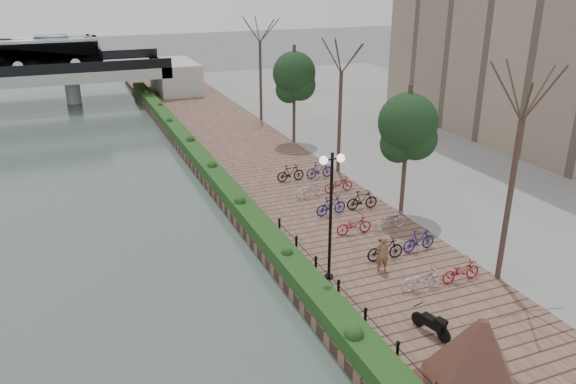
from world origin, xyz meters
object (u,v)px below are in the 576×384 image
motorcycle (431,323)px  pedestrian (382,254)px  granite_monument (478,363)px  lamppost (331,191)px

motorcycle → pedestrian: size_ratio=0.92×
granite_monument → motorcycle: granite_monument is taller
granite_monument → pedestrian: size_ratio=3.01×
granite_monument → motorcycle: size_ratio=3.28×
lamppost → motorcycle: size_ratio=3.76×
lamppost → pedestrian: bearing=-6.5°
lamppost → pedestrian: size_ratio=3.45×
granite_monument → lamppost: lamppost is taller
pedestrian → motorcycle: bearing=102.7°
granite_monument → lamppost: (-0.64, 7.85, 2.32)m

